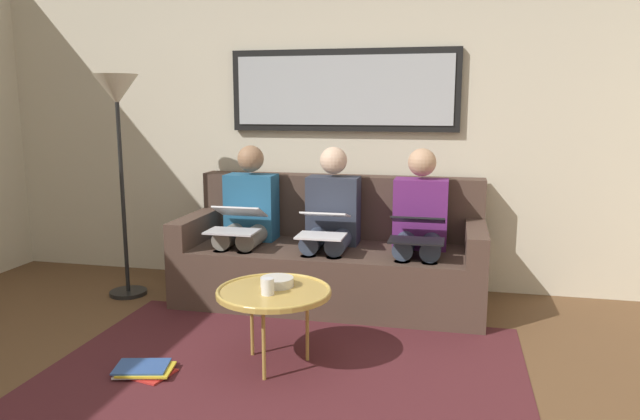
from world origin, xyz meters
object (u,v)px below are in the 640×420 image
Objects in this scene: coffee_table at (274,293)px; standing_lamp at (118,114)px; couch at (332,258)px; laptop_white at (324,224)px; magazine_stack at (144,370)px; bowl at (277,282)px; laptop_silver at (237,220)px; person_left at (419,225)px; cup at (268,286)px; framed_mirror at (343,90)px; person_right at (247,217)px; person_middle at (331,221)px; laptop_black at (417,229)px.

standing_lamp reaches higher than coffee_table.
laptop_white is at bearing 90.00° from couch.
laptop_white is 1.52m from magazine_stack.
bowl is 1.03m from laptop_silver.
magazine_stack is at bearing 45.76° from person_left.
person_left is (-0.73, -1.23, 0.13)m from cup.
framed_mirror is 1.08× the size of standing_lamp.
magazine_stack is (0.65, 0.34, -0.44)m from bowl.
framed_mirror reaches higher than person_right.
couch is at bearing -93.95° from cup.
cup is at bearing 114.19° from person_right.
person_left is at bearing 173.87° from couch.
person_middle is (-0.08, -1.07, 0.15)m from bowl.
laptop_silver is at bearing 90.00° from person_right.
person_right reaches higher than coffee_table.
coffee_table is 1.18m from laptop_black.
cup is 0.08× the size of person_middle.
couch reaches higher than laptop_black.
laptop_black is 0.95× the size of laptop_white.
couch is 0.78m from laptop_black.
laptop_silver is at bearing 46.90° from framed_mirror.
person_left is at bearing 180.00° from person_right.
laptop_black is (-0.73, -0.99, 0.14)m from cup.
person_middle is 0.68m from laptop_silver.
coffee_table is 0.82m from magazine_stack.
laptop_white is (0.00, 0.69, -0.92)m from framed_mirror.
bowl is 0.16× the size of person_middle.
cup is 0.16m from bowl.
laptop_silver is (0.64, 0.30, 0.32)m from couch.
cup is 1.24m from person_middle.
magazine_stack is at bearing 57.93° from laptop_white.
person_right is at bearing -90.00° from laptop_silver.
magazine_stack is (0.74, 1.48, -0.29)m from couch.
cup is (0.01, 0.08, 0.06)m from coffee_table.
framed_mirror reaches higher than couch.
cup is at bearing -163.72° from magazine_stack.
couch is 0.71m from person_left.
couch is 1.23m from coffee_table.
person_left and person_right have the same top height.
person_right is (1.28, 0.00, 0.00)m from person_left.
coffee_table is 1.10m from laptop_silver.
person_middle reaches higher than bowl.
framed_mirror reaches higher than person_left.
framed_mirror is at bearing -47.39° from laptop_black.
laptop_white is at bearing -95.74° from bowl.
cup is at bearing 86.05° from couch.
laptop_black is at bearing -128.32° from coffee_table.
laptop_black is at bearing 169.43° from person_right.
person_left is (-0.64, 0.46, -0.94)m from framed_mirror.
standing_lamp reaches higher than person_right.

